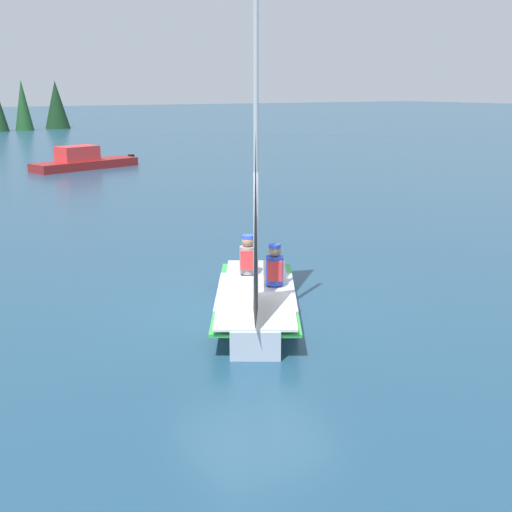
{
  "coord_description": "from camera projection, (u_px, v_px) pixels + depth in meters",
  "views": [
    {
      "loc": [
        -5.35,
        -8.83,
        3.76
      ],
      "look_at": [
        0.0,
        0.0,
        1.04
      ],
      "focal_mm": 45.0,
      "sensor_mm": 36.0,
      "label": 1
    }
  ],
  "objects": [
    {
      "name": "motorboat_distant",
      "position": [
        83.0,
        161.0,
        30.47
      ],
      "size": [
        5.41,
        2.8,
        1.1
      ],
      "rotation": [
        0.0,
        0.0,
        3.42
      ],
      "color": "maroon",
      "rests_on": "ground_plane"
    },
    {
      "name": "sailboat_main",
      "position": [
        256.0,
        272.0,
        10.81
      ],
      "size": [
        3.1,
        3.9,
        4.97
      ],
      "rotation": [
        0.0,
        0.0,
        4.16
      ],
      "color": "#B2BCCC",
      "rests_on": "ground_plane"
    },
    {
      "name": "ground_plane",
      "position": [
        256.0,
        315.0,
        10.94
      ],
      "size": [
        260.0,
        260.0,
        0.0
      ],
      "primitive_type": "plane",
      "color": "navy"
    },
    {
      "name": "sailor_crew",
      "position": [
        248.0,
        264.0,
        11.75
      ],
      "size": [
        0.41,
        0.43,
        1.16
      ],
      "rotation": [
        0.0,
        0.0,
        4.16
      ],
      "color": "black",
      "rests_on": "ground_plane"
    },
    {
      "name": "sailor_helm",
      "position": [
        275.0,
        274.0,
        11.07
      ],
      "size": [
        0.41,
        0.43,
        1.16
      ],
      "rotation": [
        0.0,
        0.0,
        4.16
      ],
      "color": "black",
      "rests_on": "ground_plane"
    }
  ]
}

